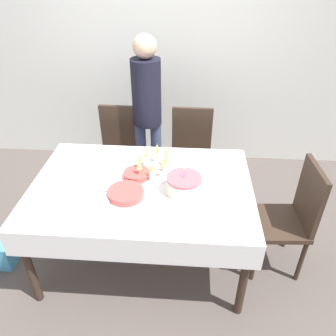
{
  "coord_description": "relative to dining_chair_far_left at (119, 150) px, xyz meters",
  "views": [
    {
      "loc": [
        0.34,
        -1.95,
        2.23
      ],
      "look_at": [
        0.2,
        0.06,
        0.88
      ],
      "focal_mm": 35.0,
      "sensor_mm": 36.0,
      "label": 1
    }
  ],
  "objects": [
    {
      "name": "plate_stack_dessert",
      "position": [
        0.31,
        -0.79,
        0.26
      ],
      "size": [
        0.2,
        0.2,
        0.05
      ],
      "color": "#CC4C47",
      "rests_on": "dining_table"
    },
    {
      "name": "dining_chair_far_left",
      "position": [
        0.0,
        0.0,
        0.0
      ],
      "size": [
        0.43,
        0.43,
        0.96
      ],
      "color": "#38281E",
      "rests_on": "ground_plane"
    },
    {
      "name": "dining_chair_right_end",
      "position": [
        1.51,
        -0.88,
        0.0
      ],
      "size": [
        0.44,
        0.44,
        0.96
      ],
      "color": "#38281E",
      "rests_on": "ground_plane"
    },
    {
      "name": "dining_table",
      "position": [
        0.36,
        -0.88,
        0.13
      ],
      "size": [
        1.65,
        1.13,
        0.76
      ],
      "color": "white",
      "rests_on": "ground_plane"
    },
    {
      "name": "cake_knife",
      "position": [
        0.71,
        -1.17,
        0.24
      ],
      "size": [
        0.3,
        0.06,
        0.0
      ],
      "color": "silver",
      "rests_on": "dining_table"
    },
    {
      "name": "napkin_pile",
      "position": [
        0.12,
        -0.92,
        0.24
      ],
      "size": [
        0.15,
        0.15,
        0.01
      ],
      "color": "pink",
      "rests_on": "dining_table"
    },
    {
      "name": "birthday_cake",
      "position": [
        0.68,
        -0.95,
        0.3
      ],
      "size": [
        0.25,
        0.25,
        0.2
      ],
      "color": "silver",
      "rests_on": "dining_table"
    },
    {
      "name": "fork_pile",
      "position": [
        0.09,
        -1.1,
        0.24
      ],
      "size": [
        0.18,
        0.09,
        0.02
      ],
      "color": "silver",
      "rests_on": "dining_table"
    },
    {
      "name": "person_standing",
      "position": [
        0.29,
        0.1,
        0.46
      ],
      "size": [
        0.28,
        0.28,
        1.64
      ],
      "color": "#3F4C72",
      "rests_on": "ground_plane"
    },
    {
      "name": "champagne_tray",
      "position": [
        0.44,
        -0.71,
        0.32
      ],
      "size": [
        0.36,
        0.36,
        0.18
      ],
      "color": "silver",
      "rests_on": "dining_table"
    },
    {
      "name": "dining_chair_far_right",
      "position": [
        0.73,
        0.0,
        0.0
      ],
      "size": [
        0.43,
        0.43,
        0.96
      ],
      "color": "#38281E",
      "rests_on": "ground_plane"
    },
    {
      "name": "ground_plane",
      "position": [
        0.36,
        -0.88,
        -0.53
      ],
      "size": [
        12.0,
        12.0,
        0.0
      ],
      "primitive_type": "plane",
      "color": "#564C47"
    },
    {
      "name": "wall_back",
      "position": [
        0.36,
        0.83,
        0.82
      ],
      "size": [
        8.0,
        0.05,
        2.7
      ],
      "color": "silver",
      "rests_on": "ground_plane"
    },
    {
      "name": "plate_stack_main",
      "position": [
        0.27,
        -1.03,
        0.26
      ],
      "size": [
        0.26,
        0.26,
        0.05
      ],
      "color": "#CC4C47",
      "rests_on": "dining_table"
    }
  ]
}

